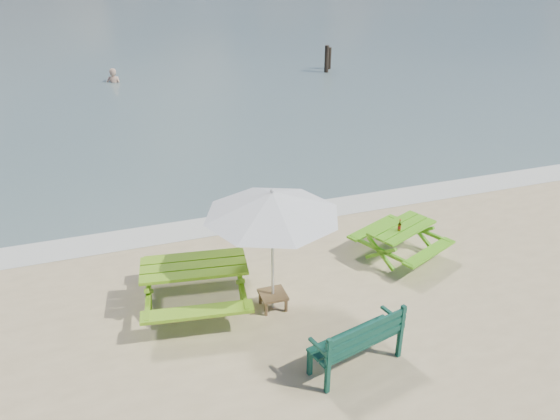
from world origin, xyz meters
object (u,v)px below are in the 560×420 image
object	(u,v)px
picnic_table_left	(195,286)
patio_umbrella	(272,204)
picnic_table_right	(400,242)
side_table	(273,300)
beer_bottle	(399,227)
park_bench	(355,350)
swimmer	(115,88)

from	to	relation	value
picnic_table_left	patio_umbrella	distance (m)	2.06
picnic_table_right	side_table	xyz separation A→B (m)	(-2.89, -0.78, -0.17)
beer_bottle	picnic_table_right	bearing A→B (deg)	41.71
patio_umbrella	beer_bottle	world-z (taller)	patio_umbrella
side_table	patio_umbrella	world-z (taller)	patio_umbrella
side_table	beer_bottle	xyz separation A→B (m)	(2.75, 0.65, 0.60)
park_bench	beer_bottle	size ratio (longest dim) A/B	6.36
swimmer	beer_bottle	bearing A→B (deg)	-75.49
picnic_table_right	beer_bottle	size ratio (longest dim) A/B	8.34
park_bench	patio_umbrella	distance (m)	2.53
park_bench	swimmer	xyz separation A→B (m)	(-2.33, 19.23, -0.55)
beer_bottle	swimmer	world-z (taller)	beer_bottle
picnic_table_right	beer_bottle	xyz separation A→B (m)	(-0.14, -0.12, 0.43)
picnic_table_left	patio_umbrella	size ratio (longest dim) A/B	0.98
picnic_table_right	side_table	distance (m)	3.00
side_table	swimmer	xyz separation A→B (m)	(-1.61, 17.51, -0.42)
picnic_table_right	patio_umbrella	size ratio (longest dim) A/B	0.90
beer_bottle	swimmer	size ratio (longest dim) A/B	0.14
picnic_table_left	swimmer	xyz separation A→B (m)	(-0.37, 17.05, -0.68)
picnic_table_left	park_bench	size ratio (longest dim) A/B	1.42
side_table	patio_umbrella	bearing A→B (deg)	135.00
patio_umbrella	swimmer	world-z (taller)	patio_umbrella
park_bench	picnic_table_right	bearing A→B (deg)	48.99
park_bench	side_table	world-z (taller)	park_bench
picnic_table_left	side_table	world-z (taller)	picnic_table_left
patio_umbrella	side_table	bearing A→B (deg)	-45.00
picnic_table_right	swimmer	xyz separation A→B (m)	(-4.50, 16.73, -0.60)
picnic_table_left	picnic_table_right	distance (m)	4.14
picnic_table_left	beer_bottle	distance (m)	4.01
patio_umbrella	swimmer	bearing A→B (deg)	95.25
picnic_table_right	park_bench	bearing A→B (deg)	-131.01
swimmer	patio_umbrella	bearing A→B (deg)	-84.75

